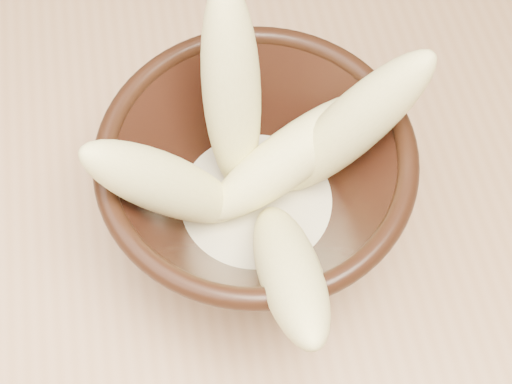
% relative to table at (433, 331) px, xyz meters
% --- Properties ---
extents(table, '(1.20, 0.80, 0.75)m').
position_rel_table_xyz_m(table, '(0.00, 0.00, 0.00)').
color(table, tan).
rests_on(table, ground).
extents(bowl, '(0.20, 0.20, 0.11)m').
position_rel_table_xyz_m(bowl, '(-0.13, 0.08, 0.14)').
color(bowl, black).
rests_on(bowl, table).
extents(milk_puddle, '(0.11, 0.11, 0.02)m').
position_rel_table_xyz_m(milk_puddle, '(-0.13, 0.08, 0.11)').
color(milk_puddle, beige).
rests_on(milk_puddle, bowl).
extents(banana_upright, '(0.04, 0.09, 0.16)m').
position_rel_table_xyz_m(banana_upright, '(-0.14, 0.12, 0.19)').
color(banana_upright, '#E1D785').
rests_on(banana_upright, bowl).
extents(banana_left, '(0.11, 0.04, 0.13)m').
position_rel_table_xyz_m(banana_left, '(-0.19, 0.07, 0.18)').
color(banana_left, '#E1D785').
rests_on(banana_left, bowl).
extents(banana_right, '(0.11, 0.04, 0.14)m').
position_rel_table_xyz_m(banana_right, '(-0.07, 0.09, 0.18)').
color(banana_right, '#E1D785').
rests_on(banana_right, bowl).
extents(banana_across, '(0.14, 0.09, 0.07)m').
position_rel_table_xyz_m(banana_across, '(-0.11, 0.09, 0.16)').
color(banana_across, '#E1D785').
rests_on(banana_across, bowl).
extents(banana_front, '(0.04, 0.15, 0.12)m').
position_rel_table_xyz_m(banana_front, '(-0.12, 0.01, 0.17)').
color(banana_front, '#E1D785').
rests_on(banana_front, bowl).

